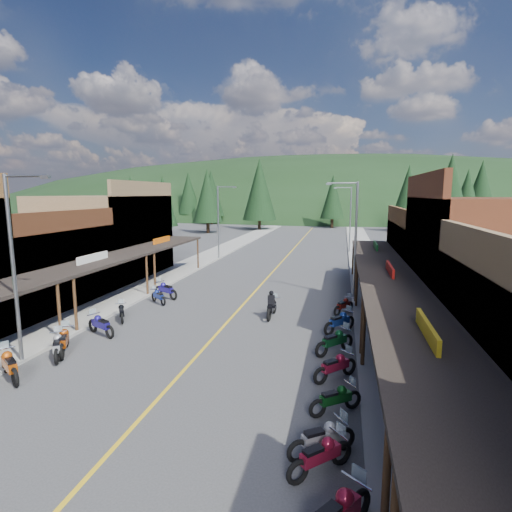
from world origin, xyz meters
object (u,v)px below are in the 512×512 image
Objects in this scene: pine_10 at (207,196)px; bike_west_9 at (158,296)px; pine_9 at (467,199)px; bike_east_6 at (335,365)px; pine_0 at (131,197)px; pedestrian_east_a at (396,332)px; bike_east_8 at (340,321)px; bike_west_4 at (9,364)px; streetlight_3 at (349,216)px; bike_east_3 at (320,454)px; pine_4 at (408,193)px; shop_east_3 at (447,258)px; bike_east_4 at (322,437)px; pine_3 at (333,197)px; streetlight_0 at (16,261)px; pedestrian_east_b at (369,279)px; shop_west_2 at (24,267)px; pine_2 at (259,189)px; bike_west_6 at (64,340)px; shop_west_3 at (108,236)px; pine_11 at (450,194)px; pine_7 at (189,193)px; bike_east_5 at (336,397)px; streetlight_1 at (219,219)px; bike_east_9 at (344,305)px; bike_west_10 at (166,289)px; pine_8 at (163,201)px; pine_5 at (481,190)px; bike_west_7 at (101,324)px; rider_on_bike at (272,306)px; pine_1 at (211,193)px; bike_east_7 at (335,340)px; bike_west_8 at (122,312)px.

pine_10 is 6.09× the size of bike_west_9.
bike_east_6 is at bearing -109.78° from pine_9.
pine_0 reaches higher than pedestrian_east_a.
bike_west_4 is at bearing -107.16° from bike_east_8.
bike_east_3 is at bearing -91.58° from streetlight_3.
pedestrian_east_a is (-9.26, -61.30, -6.31)m from pine_4.
bike_east_4 is (-7.91, -20.82, -1.94)m from shop_east_3.
streetlight_0 is at bearing -98.65° from pine_3.
pedestrian_east_b is at bearing 161.82° from pedestrian_east_a.
shop_west_2 is 0.78× the size of pine_2.
pine_10 is 5.67× the size of bike_east_3.
shop_west_2 reaches higher than bike_west_6.
pine_11 is (33.78, 26.70, 3.67)m from shop_west_3.
pine_7 is 6.36× the size of bike_east_5.
pine_7 is at bearing 51.91° from bike_west_4.
streetlight_1 is 3.55× the size of bike_west_6.
shop_east_3 reaches higher than bike_east_4.
bike_east_9 is (-11.57, -55.83, -6.67)m from pine_4.
streetlight_3 is at bearing 120.57° from bike_east_9.
streetlight_3 is 39.72m from bike_east_4.
bike_west_10 is at bearing -126.70° from pine_9.
bike_west_10 is 12.12m from bike_east_9.
bike_east_5 is (-0.78, -37.20, -3.90)m from streetlight_3.
streetlight_3 is at bearing -19.05° from pine_8.
pine_5 reaches higher than bike_east_5.
pine_9 is 44.83m from bike_east_9.
pine_7 is 93.75m from bike_east_4.
pedestrian_east_b is at bearing 103.64° from bike_east_9.
streetlight_0 is at bearing -129.55° from bike_east_6.
bike_west_6 is at bearing -87.99° from streetlight_1.
pine_4 is 66.98m from bike_west_7.
bike_east_6 is at bearing -91.38° from streetlight_3.
bike_east_8 reaches higher than bike_east_6.
bike_east_4 is (1.84, -75.52, -5.89)m from pine_3.
pine_7 is (-18.25, 74.30, 4.70)m from shop_west_2.
shop_west_3 is 4.89× the size of rider_on_bike.
bike_east_4 is at bearing -52.92° from bike_west_6.
pine_1 is 5.54× the size of bike_east_8.
bike_west_6 is 1.00× the size of bike_east_7.
pine_8 reaches higher than bike_west_6.
bike_east_5 is (-7.58, -18.50, -1.97)m from shop_east_3.
pine_4 reaches higher than shop_west_2.
bike_west_6 is 1.09× the size of bike_east_4.
shop_west_2 is at bearing -81.47° from pine_1.
bike_east_6 is at bearing -54.69° from bike_west_8.
pine_1 reaches higher than bike_west_10.
pine_4 reaches higher than pedestrian_east_a.
pine_1 is 75.83m from bike_east_8.
pine_8 is 46.27m from pine_9.
streetlight_0 is 3.86× the size of bike_east_4.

